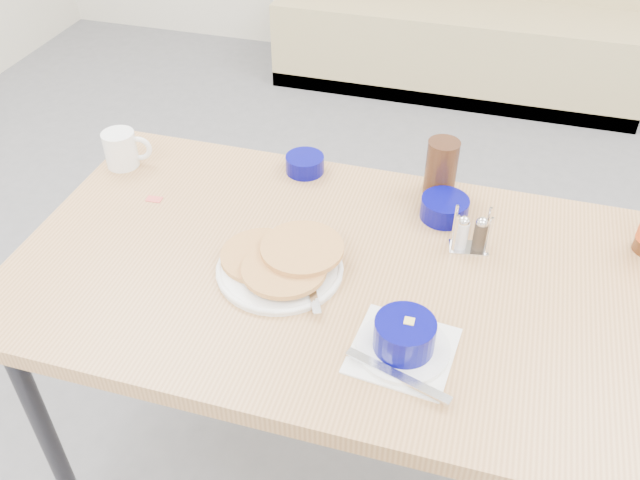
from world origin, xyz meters
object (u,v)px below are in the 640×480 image
(dining_table, at_px, (338,290))
(pancake_plate, at_px, (281,263))
(grits_setting, at_px, (404,340))
(booth_bench, at_px, (461,20))
(butter_bowl, at_px, (444,208))
(condiment_caddy, at_px, (471,236))
(creamer_bowl, at_px, (305,164))
(coffee_mug, at_px, (122,149))
(amber_tumbler, at_px, (441,168))

(dining_table, bearing_deg, pancake_plate, -162.87)
(grits_setting, bearing_deg, booth_bench, 93.69)
(pancake_plate, height_order, butter_bowl, butter_bowl)
(dining_table, distance_m, condiment_caddy, 0.31)
(booth_bench, bearing_deg, butter_bowl, -85.27)
(dining_table, height_order, pancake_plate, pancake_plate)
(pancake_plate, bearing_deg, creamer_bowl, 99.70)
(butter_bowl, bearing_deg, pancake_plate, -137.11)
(booth_bench, xyz_separation_m, pancake_plate, (-0.11, -2.57, 0.43))
(pancake_plate, xyz_separation_m, creamer_bowl, (-0.06, 0.38, 0.00))
(pancake_plate, relative_size, grits_setting, 1.26)
(pancake_plate, distance_m, creamer_bowl, 0.38)
(coffee_mug, height_order, butter_bowl, coffee_mug)
(creamer_bowl, distance_m, butter_bowl, 0.38)
(butter_bowl, xyz_separation_m, amber_tumbler, (-0.03, 0.09, 0.05))
(booth_bench, relative_size, pancake_plate, 7.06)
(amber_tumbler, bearing_deg, booth_bench, 94.24)
(booth_bench, distance_m, grits_setting, 2.76)
(creamer_bowl, bearing_deg, butter_bowl, -14.17)
(coffee_mug, relative_size, grits_setting, 0.56)
(booth_bench, bearing_deg, dining_table, -90.00)
(pancake_plate, height_order, condiment_caddy, condiment_caddy)
(dining_table, height_order, condiment_caddy, condiment_caddy)
(coffee_mug, bearing_deg, dining_table, -20.59)
(pancake_plate, distance_m, butter_bowl, 0.41)
(butter_bowl, xyz_separation_m, condiment_caddy, (0.07, -0.10, 0.01))
(coffee_mug, xyz_separation_m, creamer_bowl, (0.46, 0.10, -0.03))
(booth_bench, xyz_separation_m, dining_table, (0.00, -2.53, 0.35))
(dining_table, xyz_separation_m, coffee_mug, (-0.64, 0.24, 0.11))
(dining_table, relative_size, pancake_plate, 5.20)
(booth_bench, bearing_deg, creamer_bowl, -94.66)
(coffee_mug, xyz_separation_m, condiment_caddy, (0.90, -0.09, -0.01))
(creamer_bowl, relative_size, butter_bowl, 0.88)
(coffee_mug, height_order, creamer_bowl, coffee_mug)
(dining_table, bearing_deg, booth_bench, 90.00)
(pancake_plate, distance_m, grits_setting, 0.33)
(coffee_mug, height_order, amber_tumbler, amber_tumbler)
(pancake_plate, distance_m, amber_tumbler, 0.47)
(pancake_plate, bearing_deg, butter_bowl, 42.89)
(booth_bench, bearing_deg, grits_setting, -86.31)
(dining_table, xyz_separation_m, butter_bowl, (0.19, 0.25, 0.09))
(pancake_plate, relative_size, condiment_caddy, 2.65)
(coffee_mug, relative_size, condiment_caddy, 1.18)
(dining_table, relative_size, amber_tumbler, 9.74)
(amber_tumbler, relative_size, condiment_caddy, 1.42)
(coffee_mug, bearing_deg, butter_bowl, 0.56)
(butter_bowl, relative_size, condiment_caddy, 1.10)
(pancake_plate, xyz_separation_m, amber_tumbler, (0.28, 0.38, 0.05))
(creamer_bowl, bearing_deg, booth_bench, 85.34)
(dining_table, xyz_separation_m, amber_tumbler, (0.16, 0.34, 0.13))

